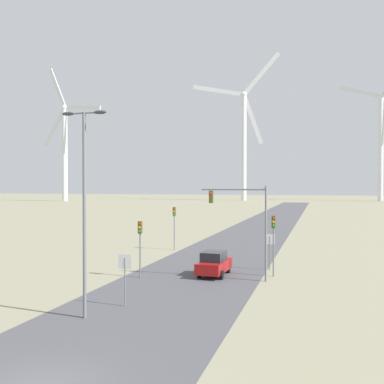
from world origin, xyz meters
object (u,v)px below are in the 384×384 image
traffic_light_post_mid_left (174,219)px  streetlamp (84,191)px  traffic_light_post_near_right (274,232)px  wind_turbine_far_left (65,142)px  traffic_light_post_near_left (140,236)px  car_approaching (214,263)px  traffic_light_mast_overhead (244,213)px  stop_sign_far (270,245)px  wind_turbine_center (381,137)px  stop_sign_near (125,270)px  wind_turbine_left (244,134)px

traffic_light_post_mid_left → streetlamp: bearing=-82.5°
streetlamp → traffic_light_post_near_right: (8.24, 13.20, -3.21)m
traffic_light_post_near_right → wind_turbine_far_left: (-101.96, 136.19, 21.83)m
traffic_light_post_near_left → traffic_light_post_near_right: size_ratio=0.92×
traffic_light_post_mid_left → wind_turbine_far_left: 155.99m
streetlamp → traffic_light_post_near_left: streetlamp is taller
traffic_light_post_mid_left → car_approaching: size_ratio=1.07×
traffic_light_post_mid_left → traffic_light_mast_overhead: 16.13m
stop_sign_far → wind_turbine_center: size_ratio=0.05×
traffic_light_post_mid_left → traffic_light_mast_overhead: size_ratio=0.67×
stop_sign_near → stop_sign_far: 14.64m
streetlamp → car_approaching: streetlamp is taller
wind_turbine_center → wind_turbine_left: bearing=-168.9°
traffic_light_post_near_left → wind_turbine_far_left: size_ratio=0.07×
wind_turbine_left → traffic_light_post_mid_left: bearing=-83.3°
stop_sign_far → car_approaching: bearing=-139.0°
wind_turbine_left → stop_sign_far: bearing=-79.9°
traffic_light_mast_overhead → wind_turbine_left: wind_turbine_left is taller
car_approaching → wind_turbine_left: (-25.25, 166.56, 28.77)m
traffic_light_post_mid_left → wind_turbine_left: 157.91m
streetlamp → car_approaching: 14.09m
stop_sign_near → wind_turbine_center: size_ratio=0.05×
car_approaching → wind_turbine_center: 182.98m
stop_sign_near → traffic_light_post_mid_left: traffic_light_post_mid_left is taller
stop_sign_near → car_approaching: stop_sign_near is taller
traffic_light_mast_overhead → wind_turbine_far_left: bearing=125.9°
wind_turbine_left → traffic_light_post_near_left: bearing=-83.2°
traffic_light_post_near_right → traffic_light_mast_overhead: size_ratio=0.67×
traffic_light_mast_overhead → wind_turbine_left: 171.65m
traffic_light_post_mid_left → wind_turbine_center: size_ratio=0.08×
traffic_light_mast_overhead → car_approaching: traffic_light_mast_overhead is taller
traffic_light_post_mid_left → traffic_light_post_near_right: bearing=-44.1°
stop_sign_near → traffic_light_post_mid_left: bearing=101.0°
traffic_light_post_near_left → traffic_light_mast_overhead: size_ratio=0.61×
stop_sign_near → wind_turbine_left: bearing=97.2°
car_approaching → wind_turbine_center: (32.94, 177.94, 27.10)m
wind_turbine_far_left → wind_turbine_left: size_ratio=0.88×
wind_turbine_far_left → wind_turbine_center: size_ratio=0.98×
streetlamp → wind_turbine_far_left: (-93.73, 149.38, 18.62)m
wind_turbine_far_left → traffic_light_post_near_left: bearing=-56.4°
stop_sign_near → traffic_light_post_near_left: 7.89m
streetlamp → traffic_light_mast_overhead: 13.09m
streetlamp → traffic_light_post_near_left: size_ratio=2.55×
traffic_light_post_near_right → wind_turbine_far_left: size_ratio=0.08×
traffic_light_mast_overhead → wind_turbine_far_left: size_ratio=0.12×
wind_turbine_center → stop_sign_near: bearing=-100.8°
stop_sign_far → wind_turbine_far_left: 169.44m
stop_sign_near → stop_sign_far: bearing=63.0°
traffic_light_post_near_right → wind_turbine_left: wind_turbine_left is taller
stop_sign_near → traffic_light_post_near_right: 12.86m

